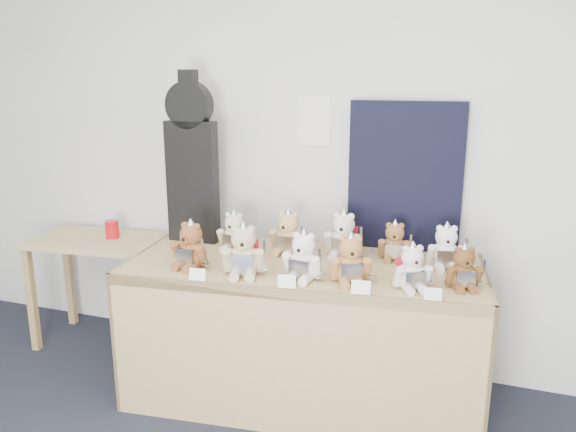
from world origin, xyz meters
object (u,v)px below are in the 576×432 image
(side_table, at_px, (101,256))
(red_cup, at_px, (112,229))
(teddy_front_end, at_px, (464,269))
(teddy_back_centre_left, at_px, (288,235))
(teddy_back_centre_right, at_px, (343,237))
(guitar_case, at_px, (192,160))
(teddy_front_far_left, at_px, (191,247))
(display_table, at_px, (301,297))
(teddy_back_right, at_px, (394,243))
(teddy_front_far_right, at_px, (412,269))
(teddy_back_end, at_px, (446,249))
(teddy_front_left, at_px, (244,253))
(teddy_front_right, at_px, (350,261))
(teddy_back_left, at_px, (234,233))
(teddy_front_centre, at_px, (303,258))

(side_table, relative_size, red_cup, 8.05)
(red_cup, distance_m, teddy_front_end, 2.35)
(teddy_back_centre_left, distance_m, teddy_back_centre_right, 0.33)
(guitar_case, xyz_separation_m, teddy_front_end, (1.66, -0.29, -0.42))
(teddy_front_far_left, bearing_deg, teddy_front_end, 14.30)
(teddy_back_centre_right, bearing_deg, display_table, -125.07)
(teddy_front_far_left, relative_size, teddy_back_right, 1.16)
(red_cup, height_order, teddy_front_far_left, teddy_front_far_left)
(teddy_back_right, bearing_deg, teddy_back_centre_right, -179.19)
(side_table, xyz_separation_m, teddy_front_far_left, (0.97, -0.46, 0.30))
(teddy_front_far_right, bearing_deg, teddy_back_centre_left, 130.54)
(side_table, distance_m, teddy_back_centre_right, 1.74)
(teddy_back_end, bearing_deg, teddy_front_left, -167.36)
(teddy_front_left, bearing_deg, teddy_front_right, -9.47)
(side_table, distance_m, teddy_back_left, 1.11)
(teddy_front_centre, bearing_deg, display_table, 116.28)
(side_table, bearing_deg, teddy_front_far_right, -16.57)
(teddy_back_centre_left, height_order, teddy_back_centre_right, teddy_back_centre_right)
(teddy_back_end, bearing_deg, teddy_front_far_right, -121.92)
(teddy_front_far_right, xyz_separation_m, teddy_back_end, (0.13, 0.38, 0.01))
(side_table, xyz_separation_m, teddy_back_left, (1.06, -0.11, 0.29))
(red_cup, relative_size, teddy_front_right, 0.43)
(teddy_front_left, height_order, teddy_front_far_right, teddy_front_left)
(guitar_case, xyz_separation_m, teddy_front_left, (0.55, -0.48, -0.40))
(red_cup, relative_size, teddy_back_centre_right, 0.40)
(teddy_front_right, bearing_deg, guitar_case, 139.84)
(teddy_front_far_left, xyz_separation_m, teddy_back_centre_left, (0.42, 0.41, -0.00))
(guitar_case, relative_size, teddy_back_end, 3.84)
(teddy_front_end, bearing_deg, teddy_front_far_left, 169.14)
(teddy_back_left, relative_size, teddy_back_end, 0.97)
(teddy_back_right, bearing_deg, teddy_back_end, -16.42)
(teddy_front_right, xyz_separation_m, teddy_back_right, (0.15, 0.44, -0.01))
(side_table, height_order, teddy_front_right, teddy_front_right)
(side_table, distance_m, teddy_back_end, 2.31)
(teddy_front_centre, xyz_separation_m, teddy_back_right, (0.40, 0.47, -0.01))
(side_table, relative_size, teddy_back_end, 3.54)
(teddy_front_left, bearing_deg, teddy_back_end, 7.64)
(display_table, distance_m, teddy_front_left, 0.44)
(teddy_front_far_right, bearing_deg, teddy_back_centre_right, 113.06)
(teddy_front_far_right, height_order, teddy_back_right, teddy_front_far_right)
(teddy_front_far_left, bearing_deg, side_table, 161.89)
(red_cup, xyz_separation_m, teddy_front_far_right, (2.08, -0.42, 0.10))
(teddy_front_centre, bearing_deg, teddy_front_left, -167.95)
(teddy_front_far_right, bearing_deg, display_table, 143.31)
(teddy_front_far_right, bearing_deg, teddy_front_centre, 158.96)
(teddy_front_far_left, height_order, teddy_front_left, teddy_front_left)
(guitar_case, bearing_deg, teddy_front_far_left, -64.37)
(teddy_back_end, bearing_deg, teddy_back_right, 158.12)
(side_table, relative_size, teddy_front_far_left, 3.37)
(teddy_back_right, bearing_deg, guitar_case, 174.68)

